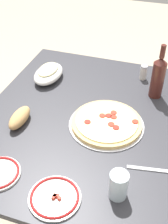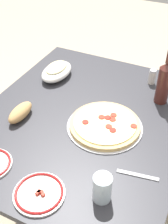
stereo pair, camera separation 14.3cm
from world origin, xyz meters
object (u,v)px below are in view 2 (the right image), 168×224
object	(u,v)px
bread_loaf	(20,112)
water_glass	(102,188)
baked_pasta_dish	(57,71)
pepperoni_pizza	(105,125)
wine_bottle	(164,82)
spice_shaker	(152,77)
dining_table	(84,133)
side_plate_near	(39,193)

from	to	relation	value
bread_loaf	water_glass	bearing A→B (deg)	64.95
baked_pasta_dish	pepperoni_pizza	bearing A→B (deg)	55.87
wine_bottle	spice_shaker	world-z (taller)	wine_bottle
dining_table	baked_pasta_dish	world-z (taller)	baked_pasta_dish
water_glass	side_plate_near	world-z (taller)	water_glass
water_glass	pepperoni_pizza	bearing A→B (deg)	-159.19
bread_loaf	dining_table	bearing A→B (deg)	116.70
pepperoni_pizza	spice_shaker	size ratio (longest dim) A/B	4.18
pepperoni_pizza	side_plate_near	world-z (taller)	pepperoni_pizza
wine_bottle	spice_shaker	bearing A→B (deg)	-148.70
spice_shaker	bread_loaf	bearing A→B (deg)	-40.68
pepperoni_pizza	wine_bottle	size ratio (longest dim) A/B	1.21
water_glass	spice_shaker	xyz separation A→B (m)	(-0.84, -0.04, -0.02)
dining_table	bread_loaf	world-z (taller)	bread_loaf
pepperoni_pizza	spice_shaker	distance (m)	0.48
dining_table	spice_shaker	xyz separation A→B (m)	(-0.44, 0.22, 0.16)
water_glass	spice_shaker	distance (m)	0.84
baked_pasta_dish	side_plate_near	size ratio (longest dim) A/B	1.21
side_plate_near	dining_table	bearing A→B (deg)	-174.65
dining_table	pepperoni_pizza	size ratio (longest dim) A/B	3.33
baked_pasta_dish	bread_loaf	xyz separation A→B (m)	(0.41, 0.03, -0.01)
side_plate_near	spice_shaker	size ratio (longest dim) A/B	2.28
side_plate_near	pepperoni_pizza	bearing A→B (deg)	170.44
dining_table	spice_shaker	size ratio (longest dim) A/B	13.92
pepperoni_pizza	side_plate_near	bearing A→B (deg)	-9.56
pepperoni_pizza	side_plate_near	distance (m)	0.47
bread_loaf	spice_shaker	bearing A→B (deg)	139.32
dining_table	side_plate_near	xyz separation A→B (m)	(0.49, 0.05, 0.12)
wine_bottle	bread_loaf	size ratio (longest dim) A/B	1.77
pepperoni_pizza	wine_bottle	distance (m)	0.39
pepperoni_pizza	bread_loaf	world-z (taller)	bread_loaf
spice_shaker	baked_pasta_dish	bearing A→B (deg)	-71.54
baked_pasta_dish	water_glass	xyz separation A→B (m)	(0.66, 0.57, 0.02)
bread_loaf	side_plate_near	bearing A→B (deg)	43.42
spice_shaker	water_glass	bearing A→B (deg)	2.90
dining_table	side_plate_near	bearing A→B (deg)	5.35
water_glass	spice_shaker	world-z (taller)	water_glass
side_plate_near	spice_shaker	bearing A→B (deg)	169.30
dining_table	side_plate_near	distance (m)	0.50
dining_table	baked_pasta_dish	xyz separation A→B (m)	(-0.27, -0.31, 0.15)
dining_table	pepperoni_pizza	bearing A→B (deg)	78.05
side_plate_near	bread_loaf	distance (m)	0.47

